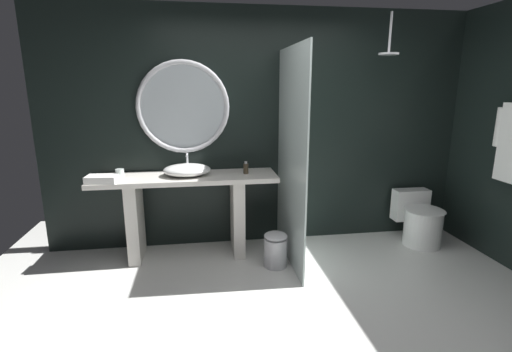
# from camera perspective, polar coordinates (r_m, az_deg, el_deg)

# --- Properties ---
(ground_plane) EXTENTS (5.76, 5.76, 0.00)m
(ground_plane) POSITION_cam_1_polar(r_m,az_deg,el_deg) (2.96, 7.82, -23.56)
(ground_plane) COLOR silver
(back_wall_panel) EXTENTS (4.80, 0.10, 2.60)m
(back_wall_panel) POSITION_cam_1_polar(r_m,az_deg,el_deg) (4.24, 1.17, 7.09)
(back_wall_panel) COLOR black
(back_wall_panel) RESTS_ON ground_plane
(vanity_counter) EXTENTS (1.89, 0.52, 0.88)m
(vanity_counter) POSITION_cam_1_polar(r_m,az_deg,el_deg) (4.01, -10.52, -4.24)
(vanity_counter) COLOR silver
(vanity_counter) RESTS_ON ground_plane
(vessel_sink) EXTENTS (0.49, 0.40, 0.21)m
(vessel_sink) POSITION_cam_1_polar(r_m,az_deg,el_deg) (3.92, -10.47, 0.93)
(vessel_sink) COLOR white
(vessel_sink) RESTS_ON vanity_counter
(tumbler_cup) EXTENTS (0.08, 0.08, 0.10)m
(tumbler_cup) POSITION_cam_1_polar(r_m,az_deg,el_deg) (3.94, -20.04, 0.26)
(tumbler_cup) COLOR silver
(tumbler_cup) RESTS_ON vanity_counter
(soap_dispenser) EXTENTS (0.05, 0.05, 0.13)m
(soap_dispenser) POSITION_cam_1_polar(r_m,az_deg,el_deg) (3.94, -1.55, 1.19)
(soap_dispenser) COLOR #3D3323
(soap_dispenser) RESTS_ON vanity_counter
(round_wall_mirror) EXTENTS (0.97, 0.05, 0.97)m
(round_wall_mirror) POSITION_cam_1_polar(r_m,az_deg,el_deg) (4.07, -11.03, 10.25)
(round_wall_mirror) COLOR silver
(shower_glass_panel) EXTENTS (0.02, 1.14, 2.15)m
(shower_glass_panel) POSITION_cam_1_polar(r_m,az_deg,el_deg) (3.71, 5.37, 2.55)
(shower_glass_panel) COLOR silver
(shower_glass_panel) RESTS_ON ground_plane
(rain_shower_head) EXTENTS (0.20, 0.20, 0.41)m
(rain_shower_head) POSITION_cam_1_polar(r_m,az_deg,el_deg) (4.23, 19.61, 17.75)
(rain_shower_head) COLOR silver
(toilet) EXTENTS (0.43, 0.61, 0.58)m
(toilet) POSITION_cam_1_polar(r_m,az_deg,el_deg) (4.74, 23.65, -6.26)
(toilet) COLOR white
(toilet) RESTS_ON ground_plane
(waste_bin) EXTENTS (0.24, 0.24, 0.36)m
(waste_bin) POSITION_cam_1_polar(r_m,az_deg,el_deg) (3.84, 3.05, -11.08)
(waste_bin) COLOR silver
(waste_bin) RESTS_ON ground_plane
(folded_hand_towel) EXTENTS (0.30, 0.20, 0.07)m
(folded_hand_towel) POSITION_cam_1_polar(r_m,az_deg,el_deg) (3.88, -22.46, -0.43)
(folded_hand_towel) COLOR white
(folded_hand_towel) RESTS_ON vanity_counter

